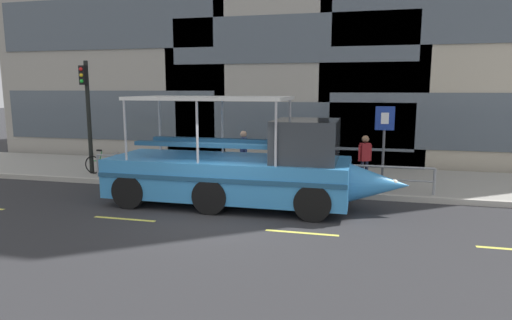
{
  "coord_description": "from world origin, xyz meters",
  "views": [
    {
      "loc": [
        3.81,
        -10.99,
        3.48
      ],
      "look_at": [
        0.58,
        2.02,
        1.3
      ],
      "focal_mm": 30.99,
      "sensor_mm": 36.0,
      "label": 1
    }
  ],
  "objects_px": {
    "parking_sign": "(384,134)",
    "pedestrian_near_bow": "(365,156)",
    "traffic_light_pole": "(87,106)",
    "duck_tour_boat": "(246,169)",
    "pedestrian_mid_left": "(244,149)",
    "leaned_bicycle": "(105,165)"
  },
  "relations": [
    {
      "from": "parking_sign",
      "to": "pedestrian_near_bow",
      "type": "height_order",
      "value": "parking_sign"
    },
    {
      "from": "traffic_light_pole",
      "to": "duck_tour_boat",
      "type": "height_order",
      "value": "traffic_light_pole"
    },
    {
      "from": "pedestrian_mid_left",
      "to": "pedestrian_near_bow",
      "type": "bearing_deg",
      "value": -4.97
    },
    {
      "from": "duck_tour_boat",
      "to": "pedestrian_mid_left",
      "type": "relative_size",
      "value": 5.1
    },
    {
      "from": "traffic_light_pole",
      "to": "duck_tour_boat",
      "type": "bearing_deg",
      "value": -19.78
    },
    {
      "from": "duck_tour_boat",
      "to": "pedestrian_near_bow",
      "type": "xyz_separation_m",
      "value": [
        3.43,
        2.81,
        0.13
      ]
    },
    {
      "from": "traffic_light_pole",
      "to": "leaned_bicycle",
      "type": "distance_m",
      "value": 2.33
    },
    {
      "from": "traffic_light_pole",
      "to": "parking_sign",
      "type": "relative_size",
      "value": 1.59
    },
    {
      "from": "leaned_bicycle",
      "to": "traffic_light_pole",
      "type": "bearing_deg",
      "value": 177.01
    },
    {
      "from": "traffic_light_pole",
      "to": "pedestrian_mid_left",
      "type": "height_order",
      "value": "traffic_light_pole"
    },
    {
      "from": "leaned_bicycle",
      "to": "pedestrian_near_bow",
      "type": "distance_m",
      "value": 9.8
    },
    {
      "from": "leaned_bicycle",
      "to": "pedestrian_mid_left",
      "type": "bearing_deg",
      "value": 7.61
    },
    {
      "from": "pedestrian_near_bow",
      "to": "duck_tour_boat",
      "type": "bearing_deg",
      "value": -140.67
    },
    {
      "from": "traffic_light_pole",
      "to": "parking_sign",
      "type": "bearing_deg",
      "value": -1.13
    },
    {
      "from": "pedestrian_near_bow",
      "to": "pedestrian_mid_left",
      "type": "distance_m",
      "value": 4.4
    },
    {
      "from": "parking_sign",
      "to": "leaned_bicycle",
      "type": "relative_size",
      "value": 1.57
    },
    {
      "from": "parking_sign",
      "to": "duck_tour_boat",
      "type": "xyz_separation_m",
      "value": [
        -4.01,
        -2.29,
        -0.94
      ]
    },
    {
      "from": "duck_tour_boat",
      "to": "leaned_bicycle",
      "type": "bearing_deg",
      "value": 158.65
    },
    {
      "from": "parking_sign",
      "to": "pedestrian_near_bow",
      "type": "xyz_separation_m",
      "value": [
        -0.58,
        0.52,
        -0.81
      ]
    },
    {
      "from": "parking_sign",
      "to": "traffic_light_pole",
      "type": "bearing_deg",
      "value": 178.87
    },
    {
      "from": "pedestrian_mid_left",
      "to": "traffic_light_pole",
      "type": "bearing_deg",
      "value": -173.52
    },
    {
      "from": "duck_tour_boat",
      "to": "pedestrian_near_bow",
      "type": "relative_size",
      "value": 5.17
    }
  ]
}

